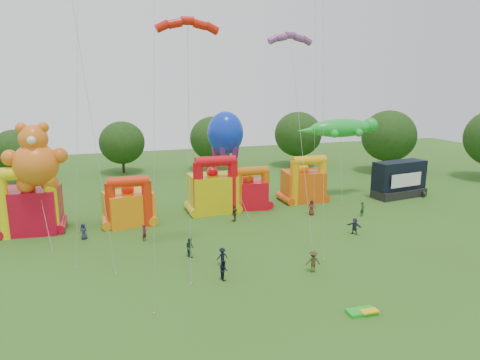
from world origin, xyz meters
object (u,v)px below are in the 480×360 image
object	(u,v)px
teddy_bear_kite	(38,174)
spectator_0	(84,231)
bouncy_castle_2	(213,190)
spectator_4	(235,213)
bouncy_castle_0	(30,207)
gecko_kite	(341,148)
octopus_kite	(228,146)
stage_trailer	(399,180)

from	to	relation	value
teddy_bear_kite	spectator_0	bearing A→B (deg)	-30.64
bouncy_castle_2	spectator_4	bearing A→B (deg)	-73.55
bouncy_castle_0	gecko_kite	world-z (taller)	gecko_kite
teddy_bear_kite	spectator_0	xyz separation A→B (m)	(3.90, -2.31, -5.60)
spectator_4	octopus_kite	bearing A→B (deg)	-144.42
gecko_kite	spectator_0	xyz separation A→B (m)	(-32.42, -5.71, -6.04)
stage_trailer	spectator_4	distance (m)	24.96
bouncy_castle_2	octopus_kite	bearing A→B (deg)	44.72
bouncy_castle_2	stage_trailer	distance (m)	26.03
bouncy_castle_0	octopus_kite	bearing A→B (deg)	9.53
teddy_bear_kite	bouncy_castle_2	bearing A→B (deg)	8.80
gecko_kite	octopus_kite	distance (m)	15.21
bouncy_castle_2	spectator_0	world-z (taller)	bouncy_castle_2
teddy_bear_kite	spectator_4	distance (m)	20.73
stage_trailer	teddy_bear_kite	bearing A→B (deg)	-177.73
teddy_bear_kite	spectator_4	size ratio (longest dim) A/B	6.04
bouncy_castle_0	bouncy_castle_2	xyz separation A→B (m)	(19.93, 1.17, -0.06)
bouncy_castle_2	spectator_0	bearing A→B (deg)	-160.58
stage_trailer	spectator_4	size ratio (longest dim) A/B	4.15
gecko_kite	bouncy_castle_2	bearing A→B (deg)	-178.31
spectator_4	bouncy_castle_2	bearing A→B (deg)	-117.27
gecko_kite	spectator_4	distance (m)	18.10
gecko_kite	octopus_kite	xyz separation A→B (m)	(-15.05, 2.09, 0.70)
stage_trailer	octopus_kite	size ratio (longest dim) A/B	0.67
bouncy_castle_2	octopus_kite	world-z (taller)	octopus_kite
stage_trailer	spectator_0	size ratio (longest dim) A/B	4.83
gecko_kite	spectator_0	size ratio (longest dim) A/B	7.28
teddy_bear_kite	bouncy_castle_0	bearing A→B (deg)	127.27
spectator_0	bouncy_castle_0	bearing A→B (deg)	166.79
spectator_0	spectator_4	world-z (taller)	spectator_4
bouncy_castle_2	stage_trailer	bearing A→B (deg)	-2.45
bouncy_castle_0	stage_trailer	size ratio (longest dim) A/B	0.90
bouncy_castle_0	teddy_bear_kite	size ratio (longest dim) A/B	0.62
gecko_kite	spectator_0	distance (m)	33.47
spectator_0	octopus_kite	bearing A→B (deg)	48.68
teddy_bear_kite	octopus_kite	world-z (taller)	octopus_kite
teddy_bear_kite	octopus_kite	bearing A→B (deg)	14.49
bouncy_castle_0	spectator_4	size ratio (longest dim) A/B	3.75
bouncy_castle_2	stage_trailer	world-z (taller)	bouncy_castle_2
octopus_kite	spectator_4	size ratio (longest dim) A/B	6.21
teddy_bear_kite	gecko_kite	distance (m)	36.48
bouncy_castle_0	teddy_bear_kite	world-z (taller)	teddy_bear_kite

